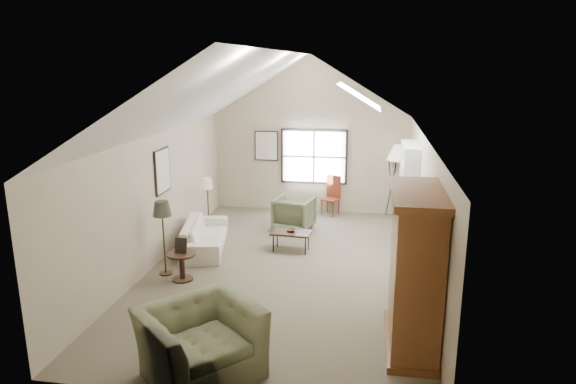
# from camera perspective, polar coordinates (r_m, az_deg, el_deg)

# --- Properties ---
(room_shell) EXTENTS (5.01, 8.01, 4.00)m
(room_shell) POSITION_cam_1_polar(r_m,az_deg,el_deg) (9.14, -0.41, 10.44)
(room_shell) COLOR #6E654F
(room_shell) RESTS_ON ground
(window) EXTENTS (1.72, 0.08, 1.42)m
(window) POSITION_cam_1_polar(r_m,az_deg,el_deg) (13.24, 2.90, 3.94)
(window) COLOR black
(window) RESTS_ON room_shell
(skylight) EXTENTS (0.80, 1.20, 0.52)m
(skylight) POSITION_cam_1_polar(r_m,az_deg,el_deg) (9.91, 8.05, 10.67)
(skylight) COLOR white
(skylight) RESTS_ON room_shell
(wall_art) EXTENTS (1.97, 3.71, 0.88)m
(wall_art) POSITION_cam_1_polar(r_m,az_deg,el_deg) (11.63, -7.97, 3.77)
(wall_art) COLOR black
(wall_art) RESTS_ON room_shell
(armoire) EXTENTS (0.60, 1.50, 2.20)m
(armoire) POSITION_cam_1_polar(r_m,az_deg,el_deg) (7.15, 13.93, -8.49)
(armoire) COLOR brown
(armoire) RESTS_ON ground
(tv_alcove) EXTENTS (0.32, 1.30, 2.10)m
(tv_alcove) POSITION_cam_1_polar(r_m,az_deg,el_deg) (10.95, 13.21, -0.23)
(tv_alcove) COLOR white
(tv_alcove) RESTS_ON ground
(media_console) EXTENTS (0.34, 1.18, 0.60)m
(media_console) POSITION_cam_1_polar(r_m,az_deg,el_deg) (11.18, 12.86, -4.44)
(media_console) COLOR #382316
(media_console) RESTS_ON ground
(tv_panel) EXTENTS (0.05, 0.90, 0.55)m
(tv_panel) POSITION_cam_1_polar(r_m,az_deg,el_deg) (11.00, 13.04, -1.38)
(tv_panel) COLOR black
(tv_panel) RESTS_ON media_console
(sofa) EXTENTS (1.19, 2.17, 0.60)m
(sofa) POSITION_cam_1_polar(r_m,az_deg,el_deg) (10.90, -9.24, -4.75)
(sofa) COLOR white
(sofa) RESTS_ON ground
(armchair_near) EXTENTS (1.80, 1.80, 0.88)m
(armchair_near) POSITION_cam_1_polar(r_m,az_deg,el_deg) (6.73, -9.74, -16.05)
(armchair_near) COLOR #5D6647
(armchair_near) RESTS_ON ground
(armchair_far) EXTENTS (0.99, 1.01, 0.78)m
(armchair_far) POSITION_cam_1_polar(r_m,az_deg,el_deg) (11.94, 0.68, -2.42)
(armchair_far) COLOR #565F42
(armchair_far) RESTS_ON ground
(coffee_table) EXTENTS (0.85, 0.52, 0.42)m
(coffee_table) POSITION_cam_1_polar(r_m,az_deg,el_deg) (10.68, 0.34, -5.49)
(coffee_table) COLOR #322014
(coffee_table) RESTS_ON ground
(bowl) EXTENTS (0.21, 0.21, 0.05)m
(bowl) POSITION_cam_1_polar(r_m,az_deg,el_deg) (10.60, 0.34, -4.31)
(bowl) COLOR #3C2718
(bowl) RESTS_ON coffee_table
(side_table) EXTENTS (0.60, 0.60, 0.51)m
(side_table) POSITION_cam_1_polar(r_m,az_deg,el_deg) (9.48, -11.69, -8.11)
(side_table) COLOR #392217
(side_table) RESTS_ON ground
(side_chair) EXTENTS (0.51, 0.51, 1.00)m
(side_chair) POSITION_cam_1_polar(r_m,az_deg,el_deg) (13.15, 4.75, -0.41)
(side_chair) COLOR maroon
(side_chair) RESTS_ON ground
(tripod_lamp) EXTENTS (0.58, 0.58, 1.89)m
(tripod_lamp) POSITION_cam_1_polar(r_m,az_deg,el_deg) (13.03, 11.97, 1.20)
(tripod_lamp) COLOR silver
(tripod_lamp) RESTS_ON ground
(dark_lamp) EXTENTS (0.40, 0.40, 1.43)m
(dark_lamp) POSITION_cam_1_polar(r_m,az_deg,el_deg) (9.64, -13.64, -4.94)
(dark_lamp) COLOR #25291D
(dark_lamp) RESTS_ON ground
(tan_lamp) EXTENTS (0.30, 0.30, 1.28)m
(tan_lamp) POSITION_cam_1_polar(r_m,az_deg,el_deg) (11.98, -8.87, -1.28)
(tan_lamp) COLOR tan
(tan_lamp) RESTS_ON ground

